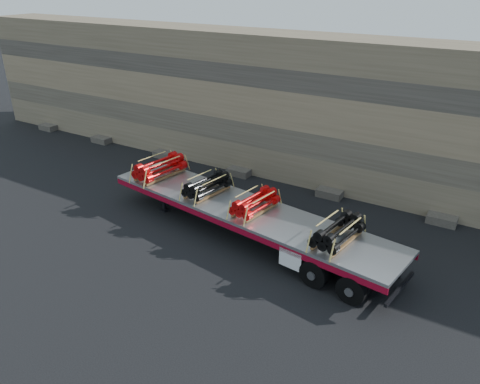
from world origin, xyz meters
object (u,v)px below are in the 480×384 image
object	(u,v)px
bundle_front	(160,168)
bundle_midrear	(255,203)
trailer	(245,222)
bundle_rear	(338,232)
bundle_midfront	(207,186)

from	to	relation	value
bundle_front	bundle_midrear	world-z (taller)	bundle_front
trailer	bundle_rear	world-z (taller)	bundle_rear
trailer	bundle_midfront	bearing A→B (deg)	180.00
bundle_midfront	bundle_rear	distance (m)	6.03
bundle_front	bundle_midfront	distance (m)	2.89
trailer	bundle_midfront	world-z (taller)	bundle_midfront
bundle_midrear	trailer	bearing A→B (deg)	180.00
bundle_front	bundle_rear	bearing A→B (deg)	0.00
trailer	bundle_rear	xyz separation A→B (m)	(3.98, -0.58, 1.01)
bundle_midfront	trailer	bearing A→B (deg)	0.00
bundle_midrear	bundle_midfront	bearing A→B (deg)	180.00
bundle_rear	bundle_front	bearing A→B (deg)	-180.00
trailer	bundle_front	world-z (taller)	bundle_front
bundle_midrear	bundle_rear	bearing A→B (deg)	0.00
bundle_front	bundle_midrear	bearing A→B (deg)	-0.00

